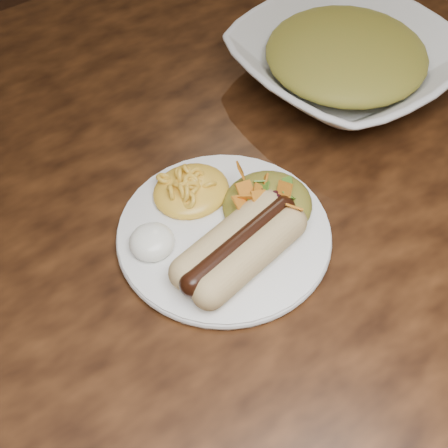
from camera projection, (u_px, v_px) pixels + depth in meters
table at (117, 300)px, 0.68m from camera, size 1.60×0.90×0.75m
plate at (224, 234)px, 0.62m from camera, size 0.25×0.25×0.01m
hotdog at (240, 246)px, 0.58m from camera, size 0.12×0.08×0.03m
mac_and_cheese at (191, 183)px, 0.63m from camera, size 0.09×0.08×0.03m
sour_cream at (152, 239)px, 0.59m from camera, size 0.04×0.04×0.03m
taco_salad at (268, 199)px, 0.62m from camera, size 0.09×0.09×0.04m
serving_bowl at (345, 63)px, 0.75m from camera, size 0.27×0.27×0.06m
bowl_filling at (347, 50)px, 0.73m from camera, size 0.24×0.24×0.05m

